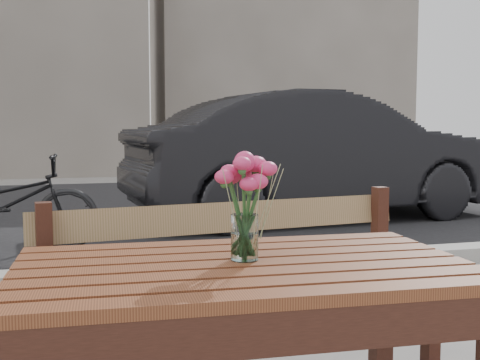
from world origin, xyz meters
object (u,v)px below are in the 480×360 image
object	(u,v)px
main_table	(244,307)
main_vase	(245,193)
parked_car	(318,156)
bicycle	(3,203)

from	to	relation	value
main_table	main_vase	bearing A→B (deg)	72.96
parked_car	bicycle	size ratio (longest dim) A/B	2.77
main_table	bicycle	size ratio (longest dim) A/B	0.76
main_table	parked_car	xyz separation A→B (m)	(2.46, 5.39, 0.13)
main_vase	bicycle	distance (m)	4.40
bicycle	main_vase	bearing A→B (deg)	-163.03
main_vase	parked_car	bearing A→B (deg)	65.43
main_vase	bicycle	bearing A→B (deg)	104.82
parked_car	bicycle	distance (m)	3.76
main_table	parked_car	distance (m)	5.93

